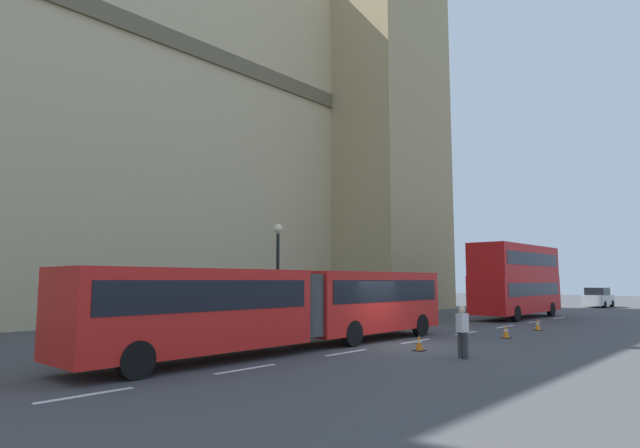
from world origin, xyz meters
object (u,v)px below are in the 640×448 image
Objects in this scene: sedan_lead at (598,298)px; traffic_cone_west at (419,343)px; traffic_cone_east at (538,325)px; double_decker_bus at (516,278)px; pedestrian_near_cones at (462,330)px; street_lamp at (278,270)px; articulated_bus at (294,302)px; traffic_cone_middle at (506,332)px.

traffic_cone_west is at bearing -174.81° from sedan_lead.
traffic_cone_west is at bearing 177.76° from traffic_cone_east.
double_decker_bus is 17.29× the size of traffic_cone_west.
traffic_cone_west is 2.27m from pedestrian_near_cones.
double_decker_bus is at bearing -13.97° from street_lamp.
street_lamp is (3.39, 4.51, 1.31)m from articulated_bus.
traffic_cone_west is at bearing 71.49° from pedestrian_near_cones.
sedan_lead is 0.83× the size of street_lamp.
pedestrian_near_cones is at bearing -70.27° from articulated_bus.
traffic_cone_middle is 10.80m from street_lamp.
articulated_bus reaches higher than sedan_lead.
articulated_bus is 29.38× the size of traffic_cone_west.
traffic_cone_west is (-38.08, -3.46, -0.63)m from sedan_lead.
traffic_cone_west is at bearing 173.99° from traffic_cone_middle.
double_decker_bus is 20.35m from pedestrian_near_cones.
articulated_bus is at bearing 109.73° from pedestrian_near_cones.
double_decker_bus is at bearing 179.37° from sedan_lead.
pedestrian_near_cones is (-11.49, -1.64, 0.63)m from traffic_cone_east.
articulated_bus is at bearing 163.21° from traffic_cone_east.
traffic_cone_east is (4.59, 0.23, 0.00)m from traffic_cone_middle.
articulated_bus is 5.79m from street_lamp.
articulated_bus is at bearing -179.99° from double_decker_bus.
articulated_bus reaches higher than traffic_cone_middle.
traffic_cone_middle is at bearing -6.01° from traffic_cone_west.
articulated_bus reaches higher than pedestrian_near_cones.
double_decker_bus is (21.49, 0.00, 0.96)m from articulated_bus.
traffic_cone_east is at bearing -2.24° from traffic_cone_west.
double_decker_bus is at bearing 0.01° from articulated_bus.
traffic_cone_middle is (8.96, -4.32, -1.46)m from articulated_bus.
street_lamp reaches higher than traffic_cone_middle.
sedan_lead is 7.59× the size of traffic_cone_west.
traffic_cone_east is 0.11× the size of street_lamp.
street_lamp is (-18.10, 4.50, 0.35)m from double_decker_bus.
pedestrian_near_cones is (2.06, -5.73, -0.83)m from articulated_bus.
street_lamp is 3.12× the size of pedestrian_near_cones.
double_decker_bus is 19.42m from sedan_lead.
traffic_cone_west is 0.34× the size of pedestrian_near_cones.
traffic_cone_east is at bearing -16.79° from articulated_bus.
street_lamp is 10.55m from pedestrian_near_cones.
traffic_cone_west is at bearing -53.15° from articulated_bus.
traffic_cone_middle is (-12.53, -4.32, -2.43)m from double_decker_bus.
double_decker_bus reaches higher than sedan_lead.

